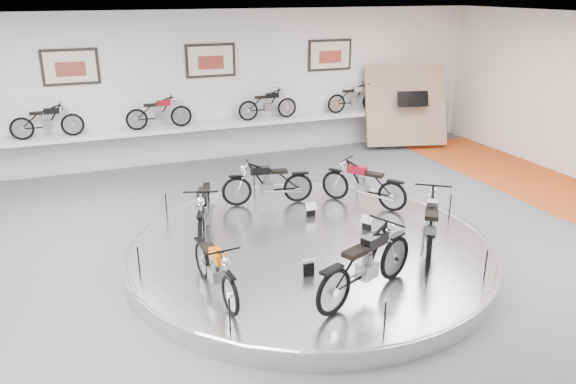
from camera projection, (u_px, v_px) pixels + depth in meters
name	position (u px, v px, depth m)	size (l,w,h in m)	color
floor	(316.00, 265.00, 9.72)	(16.00, 16.00, 0.00)	#4E4E51
ceiling	(321.00, 25.00, 8.34)	(16.00, 16.00, 0.00)	white
wall_back	(212.00, 87.00, 15.15)	(16.00, 16.00, 0.00)	white
dado_band	(214.00, 139.00, 15.63)	(15.68, 0.04, 1.10)	#BCBCBA
display_platform	(310.00, 250.00, 9.93)	(6.40, 6.40, 0.30)	silver
platform_rim	(310.00, 244.00, 9.89)	(6.40, 6.40, 0.10)	#B2B2BA
shelf	(216.00, 125.00, 15.23)	(11.00, 0.55, 0.10)	silver
poster_left	(70.00, 67.00, 13.67)	(1.35, 0.06, 0.88)	beige
poster_center	(211.00, 61.00, 14.87)	(1.35, 0.06, 0.88)	beige
poster_right	(330.00, 55.00, 16.07)	(1.35, 0.06, 0.88)	beige
display_panel	(406.00, 105.00, 16.54)	(2.40, 0.12, 2.40)	#98745F
shelf_bike_a	(47.00, 123.00, 13.64)	(1.22, 0.42, 0.73)	black
shelf_bike_b	(159.00, 115.00, 14.57)	(1.22, 0.42, 0.73)	maroon
shelf_bike_c	(268.00, 106.00, 15.60)	(1.22, 0.42, 0.73)	black
shelf_bike_d	(354.00, 99.00, 16.53)	(1.22, 0.42, 0.73)	#AAABAF
bike_a	(363.00, 183.00, 11.42)	(1.61, 0.57, 0.95)	maroon
bike_b	(268.00, 182.00, 11.48)	(1.60, 0.56, 0.94)	black
bike_c	(204.00, 210.00, 9.97)	(1.74, 0.61, 1.02)	black
bike_d	(215.00, 268.00, 8.07)	(1.49, 0.53, 0.88)	#D25700
bike_e	(366.00, 263.00, 8.01)	(1.80, 0.64, 1.06)	black
bike_f	(431.00, 223.00, 9.36)	(1.81, 0.64, 1.06)	#AAABAF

